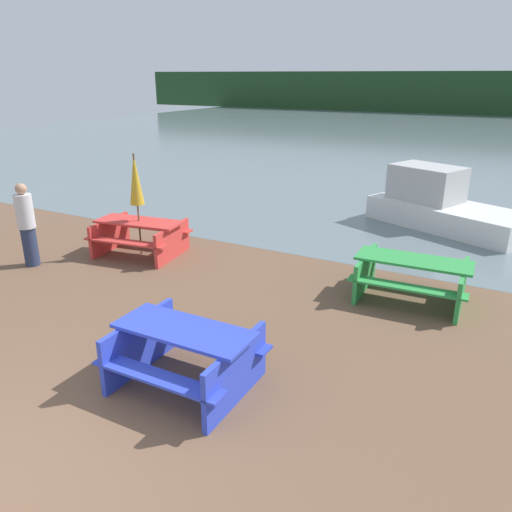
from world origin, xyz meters
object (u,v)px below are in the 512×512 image
Objects in this scene: person at (27,225)px; boat at (441,206)px; picnic_table_green at (412,275)px; picnic_table_blue at (185,351)px; picnic_table_red at (140,234)px; umbrella_gold at (135,180)px.

boat is at bearing 45.52° from person.
picnic_table_green is 4.93m from boat.
person reaches higher than picnic_table_blue.
umbrella_gold reaches higher than picnic_table_red.
picnic_table_red is 5.67m from picnic_table_green.
person is (-5.26, 1.92, 0.38)m from picnic_table_blue.
boat is at bearing 45.21° from umbrella_gold.
picnic_table_blue is at bearing -77.46° from boat.
person is (-7.16, -2.02, 0.40)m from picnic_table_green.
boat is at bearing 45.21° from picnic_table_red.
boat is (5.31, 5.35, -1.09)m from umbrella_gold.
umbrella_gold is (-5.65, -0.44, 1.17)m from picnic_table_green.
picnic_table_blue reaches higher than picnic_table_red.
umbrella_gold is at bearing 136.96° from picnic_table_blue.
person reaches higher than boat.
picnic_table_blue is 8.99m from boat.
picnic_table_blue is 1.03× the size of person.
picnic_table_red is at bearing 63.43° from umbrella_gold.
picnic_table_red is 2.22m from person.
picnic_table_green is 0.90× the size of umbrella_gold.
picnic_table_green is at bearing 4.40° from umbrella_gold.
boat is at bearing 80.02° from picnic_table_blue.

